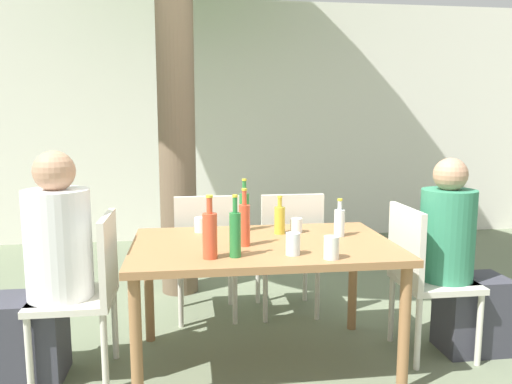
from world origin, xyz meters
The scene contains 19 objects.
ground_plane centered at (0.00, 0.00, 0.00)m, with size 30.00×30.00×0.00m, color #667056.
cafe_building_wall centered at (0.00, 3.22, 1.40)m, with size 10.00×0.08×2.80m.
dining_table_front centered at (0.00, 0.00, 0.66)m, with size 1.49×0.95×0.74m.
patio_chair_0 centered at (-0.98, 0.00, 0.53)m, with size 0.44×0.44×0.92m.
patio_chair_1 centered at (0.98, 0.00, 0.53)m, with size 0.44×0.44×0.92m.
patio_chair_2 centered at (-0.30, 0.71, 0.53)m, with size 0.44×0.44×0.92m.
patio_chair_3 centered at (0.30, 0.71, 0.53)m, with size 0.44×0.44×0.92m.
person_seated_0 centered at (-1.21, 0.00, 0.58)m, with size 0.58×0.35×1.28m.
person_seated_1 centered at (1.22, 0.00, 0.54)m, with size 0.56×0.32×1.22m.
green_bottle_0 centered at (-0.19, -0.28, 0.87)m, with size 0.06×0.06×0.32m.
water_bottle_1 centered at (0.48, 0.10, 0.83)m, with size 0.06×0.06×0.23m.
soda_bottle_2 centered at (-0.11, -0.06, 0.87)m, with size 0.06×0.06×0.32m.
green_bottle_3 centered at (-0.07, 0.33, 0.87)m, with size 0.06×0.06×0.33m.
soda_bottle_4 centered at (-0.32, -0.28, 0.87)m, with size 0.08×0.08×0.33m.
oil_cruet_5 centered at (0.13, 0.21, 0.83)m, with size 0.07×0.07×0.24m.
drinking_glass_0 centered at (0.24, 0.23, 0.79)m, with size 0.08×0.08×0.09m.
drinking_glass_1 centered at (-0.35, 0.32, 0.79)m, with size 0.08×0.08×0.09m.
drinking_glass_2 centered at (0.29, -0.38, 0.80)m, with size 0.08×0.08×0.12m.
drinking_glass_3 centered at (0.12, -0.28, 0.80)m, with size 0.08×0.08×0.12m.
Camera 1 is at (-0.42, -2.76, 1.45)m, focal length 35.00 mm.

